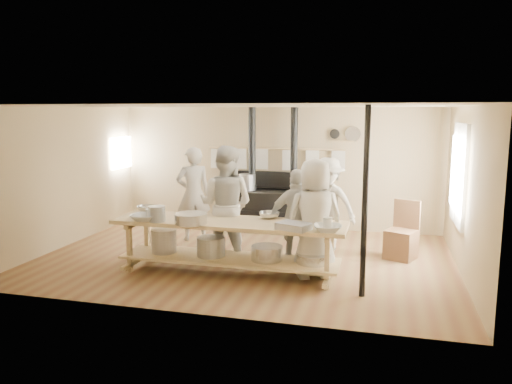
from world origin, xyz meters
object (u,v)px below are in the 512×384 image
at_px(stove, 272,206).
at_px(cook_center, 315,219).
at_px(chair, 401,242).
at_px(cook_right, 298,220).
at_px(cook_by_window, 327,204).
at_px(roasting_pan, 294,226).
at_px(prep_table, 229,241).
at_px(cook_far_left, 193,194).
at_px(cook_left, 226,205).

xyz_separation_m(stove, cook_center, (1.30, -2.83, 0.39)).
bearing_deg(cook_center, chair, -158.03).
height_order(stove, chair, stove).
bearing_deg(chair, cook_right, -122.93).
distance_m(cook_by_window, roasting_pan, 2.10).
bearing_deg(chair, prep_table, -126.20).
xyz_separation_m(cook_far_left, cook_by_window, (2.63, -0.09, -0.07)).
relative_size(stove, cook_far_left, 1.42).
bearing_deg(chair, roasting_pan, -106.26).
bearing_deg(cook_by_window, cook_left, -125.58).
height_order(cook_center, cook_right, cook_center).
bearing_deg(cook_left, chair, -156.21).
bearing_deg(cook_by_window, cook_far_left, -164.87).
relative_size(cook_by_window, chair, 1.70).
xyz_separation_m(chair, roasting_pan, (-1.55, -1.88, 0.60)).
xyz_separation_m(cook_right, chair, (1.63, 1.09, -0.52)).
xyz_separation_m(prep_table, cook_far_left, (-1.31, 1.84, 0.40)).
bearing_deg(cook_by_window, prep_table, -109.81).
xyz_separation_m(cook_left, cook_center, (1.53, -0.39, -0.07)).
bearing_deg(stove, chair, -29.21).
xyz_separation_m(prep_table, cook_left, (-0.23, 0.58, 0.46)).
bearing_deg(cook_far_left, stove, -168.89).
relative_size(prep_table, chair, 3.60).
bearing_deg(chair, stove, 174.01).
bearing_deg(cook_far_left, chair, 144.99).
relative_size(cook_center, chair, 1.83).
height_order(cook_left, cook_by_window, cook_left).
bearing_deg(prep_table, roasting_pan, -17.06).
xyz_separation_m(cook_left, cook_right, (1.22, -0.12, -0.17)).
height_order(cook_far_left, roasting_pan, cook_far_left).
bearing_deg(cook_left, cook_far_left, -44.70).
height_order(stove, roasting_pan, stove).
relative_size(cook_left, roasting_pan, 4.34).
height_order(cook_by_window, roasting_pan, cook_by_window).
height_order(stove, cook_far_left, stove).
bearing_deg(cook_right, cook_far_left, -39.14).
bearing_deg(roasting_pan, cook_by_window, 83.34).
bearing_deg(cook_by_window, cook_center, -73.42).
bearing_deg(cook_by_window, chair, 8.49).
bearing_deg(cook_right, chair, -154.29).
bearing_deg(cook_center, cook_left, -38.09).
distance_m(prep_table, cook_center, 1.37).
bearing_deg(stove, cook_right, -68.75).
relative_size(stove, chair, 2.60).
bearing_deg(stove, prep_table, -90.04).
bearing_deg(cook_right, cook_left, -13.54).
distance_m(stove, cook_far_left, 1.80).
height_order(chair, roasting_pan, chair).
xyz_separation_m(cook_far_left, chair, (3.93, -0.29, -0.62)).
distance_m(prep_table, cook_by_window, 2.22).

